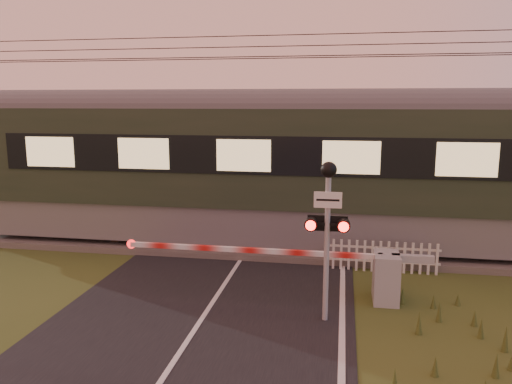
# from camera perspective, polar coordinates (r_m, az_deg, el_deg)

# --- Properties ---
(ground) EXTENTS (160.00, 160.00, 0.00)m
(ground) POSITION_cam_1_polar(r_m,az_deg,el_deg) (9.36, -8.11, -16.98)
(ground) COLOR #3A4A1C
(ground) RESTS_ON ground
(road) EXTENTS (6.00, 140.00, 0.03)m
(road) POSITION_cam_1_polar(r_m,az_deg,el_deg) (9.16, -8.47, -17.58)
(road) COLOR black
(road) RESTS_ON ground
(track_bed) EXTENTS (140.00, 3.40, 0.39)m
(track_bed) POSITION_cam_1_polar(r_m,az_deg,el_deg) (15.23, -0.54, -5.73)
(track_bed) COLOR #47423D
(track_bed) RESTS_ON ground
(overhead_wires) EXTENTS (120.00, 0.62, 0.62)m
(overhead_wires) POSITION_cam_1_polar(r_m,az_deg,el_deg) (14.70, -0.58, 15.98)
(overhead_wires) COLOR black
(overhead_wires) RESTS_ON ground
(boom_gate) EXTENTS (6.89, 0.82, 1.09)m
(boom_gate) POSITION_cam_1_polar(r_m,az_deg,el_deg) (11.22, 12.90, -9.07)
(boom_gate) COLOR gray
(boom_gate) RESTS_ON ground
(crossing_signal) EXTENTS (0.81, 0.34, 3.17)m
(crossing_signal) POSITION_cam_1_polar(r_m,az_deg,el_deg) (9.60, 8.19, -2.42)
(crossing_signal) COLOR gray
(crossing_signal) RESTS_ON ground
(picket_fence) EXTENTS (2.75, 0.07, 0.80)m
(picket_fence) POSITION_cam_1_polar(r_m,az_deg,el_deg) (13.13, 14.45, -7.17)
(picket_fence) COLOR silver
(picket_fence) RESTS_ON ground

